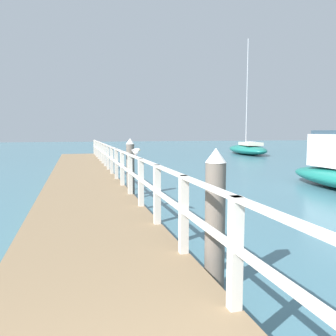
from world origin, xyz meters
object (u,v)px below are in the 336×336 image
Objects in this scene: dock_piling_far at (130,167)px; seagull_foreground at (136,151)px; dock_piling_near at (215,220)px; boat_2 at (247,149)px.

dock_piling_far reaches higher than seagull_foreground.
dock_piling_near and dock_piling_far have the same top height.
seagull_foreground is (-0.38, -3.32, 0.74)m from dock_piling_far.
boat_2 is at bearing -135.36° from seagull_foreground.
boat_2 is at bearing 60.99° from dock_piling_near.
dock_piling_far is 24.36m from boat_2.
seagull_foreground is at bearing -114.80° from boat_2.
dock_piling_near is 1.00× the size of dock_piling_far.
boat_2 is (14.84, 26.76, -0.49)m from dock_piling_near.
boat_2 reaches higher than seagull_foreground.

